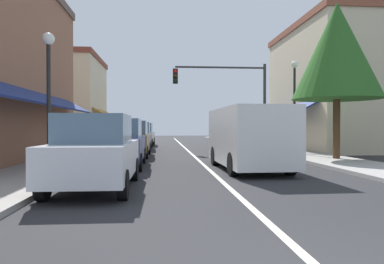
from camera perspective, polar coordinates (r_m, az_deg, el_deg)
name	(u,v)px	position (r m, az deg, el deg)	size (l,w,h in m)	color
ground_plane	(190,152)	(21.04, -0.33, -3.21)	(80.00, 80.00, 0.00)	#28282B
sidewalk_left	(93,152)	(21.32, -15.25, -3.03)	(2.60, 56.00, 0.12)	gray
sidewalk_right	(283,151)	(22.15, 14.02, -2.88)	(2.60, 56.00, 0.12)	#A39E99
lane_center_stripe	(190,152)	(21.04, -0.33, -3.21)	(0.14, 52.00, 0.01)	silver
storefront_right_block	(336,88)	(25.71, 21.60, 6.44)	(7.17, 10.20, 8.05)	beige
storefront_far_left	(66,101)	(32.00, -19.20, 4.64)	(6.84, 8.20, 7.27)	beige
parked_car_nearest_left	(96,152)	(8.92, -14.85, -3.09)	(1.81, 4.11, 1.77)	silver
parked_car_second_left	(119,143)	(13.51, -11.34, -1.75)	(1.80, 4.11, 1.77)	navy
parked_car_third_left	(131,139)	(18.16, -9.51, -1.09)	(1.82, 4.12, 1.77)	brown
parked_car_far_left	(137,136)	(23.32, -8.55, -0.67)	(1.78, 4.10, 1.77)	#4C5156
parked_car_distant_left	(142,135)	(28.28, -7.80, -0.40)	(1.88, 4.15, 1.77)	#B7BABF
van_in_lane	(248,136)	(12.70, 8.77, -0.70)	(2.11, 5.23, 2.12)	silver
traffic_signal_mast_arm	(232,90)	(22.77, 6.25, 6.54)	(5.84, 0.50, 5.40)	#333333
street_lamp_left_near	(49,78)	(11.76, -21.55, 7.84)	(0.36, 0.36, 4.28)	black
street_lamp_right_mid	(294,92)	(19.38, 15.75, 6.04)	(0.36, 0.36, 4.84)	black
tree_right_near	(337,51)	(17.16, 21.75, 11.68)	(3.78, 3.78, 6.83)	#4C331E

